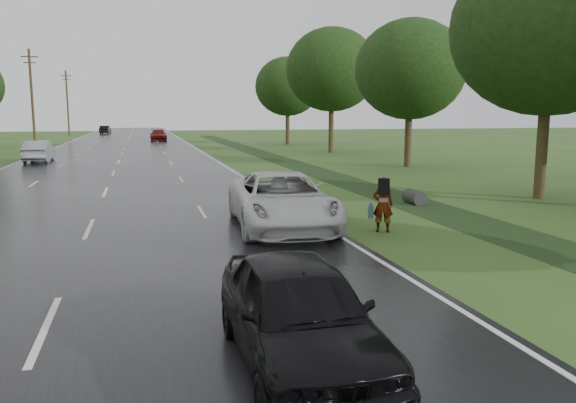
# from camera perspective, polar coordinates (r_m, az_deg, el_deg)

# --- Properties ---
(ground) EXTENTS (220.00, 220.00, 0.00)m
(ground) POSITION_cam_1_polar(r_m,az_deg,el_deg) (9.79, -23.42, -11.96)
(ground) COLOR #2F4B1B
(ground) RESTS_ON ground
(road) EXTENTS (14.00, 180.00, 0.04)m
(road) POSITION_cam_1_polar(r_m,az_deg,el_deg) (54.19, -16.36, 4.98)
(road) COLOR black
(road) RESTS_ON ground
(edge_stripe_east) EXTENTS (0.12, 180.00, 0.01)m
(edge_stripe_east) POSITION_cam_1_polar(r_m,az_deg,el_deg) (54.41, -9.22, 5.27)
(edge_stripe_east) COLOR silver
(edge_stripe_east) RESTS_ON road
(edge_stripe_west) EXTENTS (0.12, 180.00, 0.01)m
(edge_stripe_west) POSITION_cam_1_polar(r_m,az_deg,el_deg) (54.80, -23.45, 4.68)
(edge_stripe_west) COLOR silver
(edge_stripe_west) RESTS_ON road
(center_line) EXTENTS (0.12, 180.00, 0.01)m
(center_line) POSITION_cam_1_polar(r_m,az_deg,el_deg) (54.19, -16.36, 5.01)
(center_line) COLOR silver
(center_line) RESTS_ON road
(drainage_ditch) EXTENTS (2.20, 120.00, 0.56)m
(drainage_ditch) POSITION_cam_1_polar(r_m,az_deg,el_deg) (29.68, 4.99, 2.41)
(drainage_ditch) COLOR black
(drainage_ditch) RESTS_ON ground
(utility_pole_far) EXTENTS (1.60, 0.26, 10.00)m
(utility_pole_far) POSITION_cam_1_polar(r_m,az_deg,el_deg) (64.99, -24.58, 9.71)
(utility_pole_far) COLOR #322614
(utility_pole_far) RESTS_ON ground
(utility_pole_distant) EXTENTS (1.60, 0.26, 10.00)m
(utility_pole_distant) POSITION_cam_1_polar(r_m,az_deg,el_deg) (94.69, -21.50, 9.38)
(utility_pole_distant) COLOR #322614
(utility_pole_distant) RESTS_ON ground
(tree_east_b) EXTENTS (7.60, 7.60, 10.11)m
(tree_east_b) POSITION_cam_1_polar(r_m,az_deg,el_deg) (24.75, 25.10, 15.78)
(tree_east_b) COLOR #322614
(tree_east_b) RESTS_ON ground
(tree_east_c) EXTENTS (7.00, 7.00, 9.29)m
(tree_east_c) POSITION_cam_1_polar(r_m,az_deg,el_deg) (37.12, 12.32, 12.96)
(tree_east_c) COLOR #322614
(tree_east_c) RESTS_ON ground
(tree_east_d) EXTENTS (8.00, 8.00, 10.76)m
(tree_east_d) POSITION_cam_1_polar(r_m,az_deg,el_deg) (49.93, 4.47, 13.20)
(tree_east_d) COLOR #322614
(tree_east_d) RESTS_ON ground
(tree_east_f) EXTENTS (7.20, 7.20, 9.62)m
(tree_east_f) POSITION_cam_1_polar(r_m,az_deg,el_deg) (63.18, -0.05, 11.61)
(tree_east_f) COLOR #322614
(tree_east_f) RESTS_ON ground
(pedestrian) EXTENTS (0.77, 0.80, 1.59)m
(pedestrian) POSITION_cam_1_polar(r_m,az_deg,el_deg) (16.25, 9.54, -0.24)
(pedestrian) COLOR #A5998C
(pedestrian) RESTS_ON ground
(white_pickup) EXTENTS (3.07, 6.03, 1.63)m
(white_pickup) POSITION_cam_1_polar(r_m,az_deg,el_deg) (16.41, -0.61, 0.09)
(white_pickup) COLOR silver
(white_pickup) RESTS_ON road
(dark_sedan) EXTENTS (1.73, 4.27, 1.45)m
(dark_sedan) POSITION_cam_1_polar(r_m,az_deg,el_deg) (7.56, 1.12, -11.19)
(dark_sedan) COLOR black
(dark_sedan) RESTS_ON road
(silver_sedan) EXTENTS (1.59, 4.53, 1.49)m
(silver_sedan) POSITION_cam_1_polar(r_m,az_deg,el_deg) (43.20, -23.98, 4.70)
(silver_sedan) COLOR gray
(silver_sedan) RESTS_ON road
(far_car_red) EXTENTS (2.00, 4.88, 1.41)m
(far_car_red) POSITION_cam_1_polar(r_m,az_deg,el_deg) (72.69, -13.03, 6.59)
(far_car_red) COLOR maroon
(far_car_red) RESTS_ON road
(far_car_dark) EXTENTS (1.79, 4.27, 1.37)m
(far_car_dark) POSITION_cam_1_polar(r_m,az_deg,el_deg) (100.86, -18.07, 6.95)
(far_car_dark) COLOR black
(far_car_dark) RESTS_ON road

